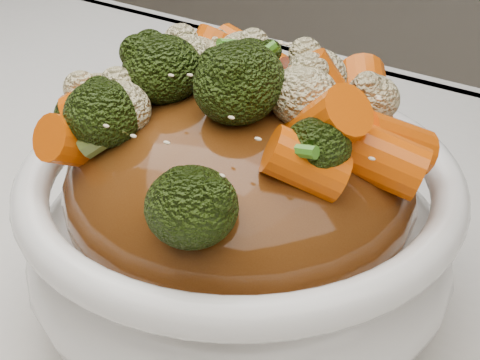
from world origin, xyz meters
The scene contains 8 objects.
tablecloth centered at (0.00, 0.00, 0.73)m, with size 1.20×0.80×0.04m, color silver.
bowl centered at (0.05, 0.06, 0.79)m, with size 0.23×0.23×0.09m, color white, non-canonical shape.
sauce_base centered at (0.05, 0.06, 0.83)m, with size 0.18×0.18×0.10m, color #532A0E.
carrots centered at (0.05, 0.06, 0.89)m, with size 0.18×0.18×0.05m, color #DF5607, non-canonical shape.
broccoli centered at (0.05, 0.06, 0.89)m, with size 0.18×0.18×0.05m, color black, non-canonical shape.
cauliflower centered at (0.05, 0.06, 0.89)m, with size 0.18×0.18×0.04m, color beige, non-canonical shape.
scallions centered at (0.05, 0.06, 0.89)m, with size 0.14×0.14×0.02m, color #3A7F1D, non-canonical shape.
sesame_seeds centered at (0.05, 0.06, 0.89)m, with size 0.16×0.16×0.01m, color beige, non-canonical shape.
Camera 1 is at (0.23, -0.21, 1.03)m, focal length 55.00 mm.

